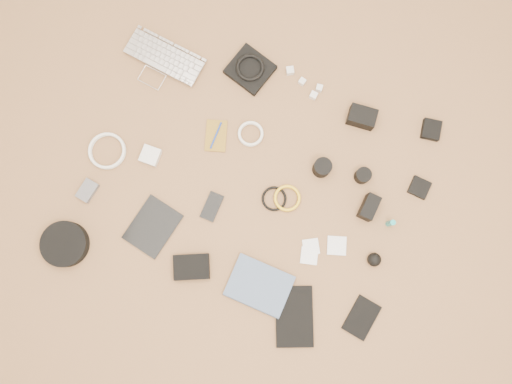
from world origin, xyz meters
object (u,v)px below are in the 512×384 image
(dslr_camera, at_px, (362,117))
(phone, at_px, (212,207))
(tablet, at_px, (153,227))
(paperback, at_px, (250,307))
(laptop, at_px, (160,66))
(headphone_case, at_px, (65,244))

(dslr_camera, height_order, phone, dslr_camera)
(dslr_camera, xyz_separation_m, tablet, (-0.71, -0.68, -0.03))
(dslr_camera, distance_m, paperback, 0.91)
(dslr_camera, bearing_deg, laptop, -178.61)
(tablet, relative_size, headphone_case, 1.15)
(phone, relative_size, paperback, 0.48)
(tablet, height_order, headphone_case, headphone_case)
(laptop, bearing_deg, headphone_case, -87.53)
(laptop, height_order, phone, laptop)
(paperback, bearing_deg, headphone_case, 94.85)
(laptop, distance_m, phone, 0.65)
(tablet, distance_m, phone, 0.26)
(dslr_camera, height_order, headphone_case, dslr_camera)
(phone, distance_m, headphone_case, 0.62)
(laptop, xyz_separation_m, headphone_case, (-0.14, -0.83, 0.01))
(laptop, distance_m, tablet, 0.69)
(dslr_camera, distance_m, tablet, 0.98)
(laptop, bearing_deg, paperback, -40.90)
(laptop, relative_size, headphone_case, 1.82)
(tablet, bearing_deg, laptop, 121.95)
(phone, bearing_deg, headphone_case, -142.38)
(laptop, height_order, dslr_camera, dslr_camera)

